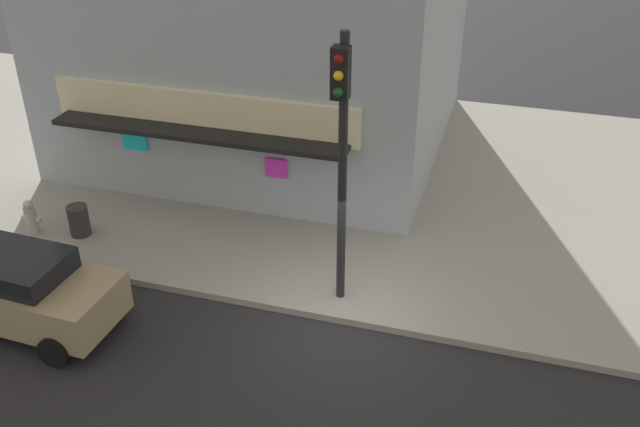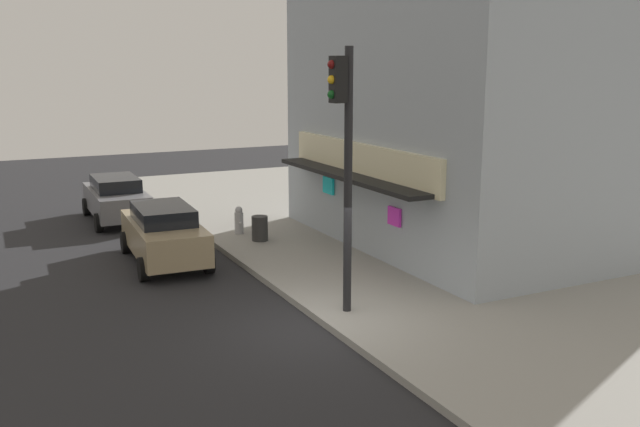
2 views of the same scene
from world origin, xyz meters
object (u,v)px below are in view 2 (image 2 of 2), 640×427
object	(u,v)px
traffic_light	(344,147)
parked_car_tan	(164,233)
parked_car_grey	(116,198)
trash_can	(260,228)
fire_hydrant	(239,220)

from	to	relation	value
traffic_light	parked_car_tan	world-z (taller)	traffic_light
traffic_light	parked_car_tan	bearing A→B (deg)	-158.61
parked_car_grey	trash_can	bearing A→B (deg)	30.74
fire_hydrant	parked_car_tan	size ratio (longest dim) A/B	0.20
parked_car_grey	parked_car_tan	bearing A→B (deg)	1.72
fire_hydrant	parked_car_grey	world-z (taller)	parked_car_grey
fire_hydrant	traffic_light	bearing A→B (deg)	-3.21
traffic_light	fire_hydrant	xyz separation A→B (m)	(-7.84, 0.44, -3.19)
fire_hydrant	trash_can	bearing A→B (deg)	12.67
parked_car_tan	parked_car_grey	xyz separation A→B (m)	(-6.08, -0.18, -0.02)
fire_hydrant	parked_car_tan	bearing A→B (deg)	-58.95
traffic_light	fire_hydrant	distance (m)	8.48
trash_can	parked_car_grey	size ratio (longest dim) A/B	0.18
trash_can	parked_car_grey	xyz separation A→B (m)	(-5.52, -3.28, 0.29)
parked_car_grey	traffic_light	bearing A→B (deg)	11.95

